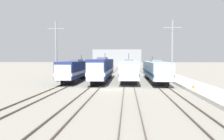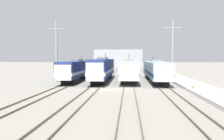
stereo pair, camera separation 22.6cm
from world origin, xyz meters
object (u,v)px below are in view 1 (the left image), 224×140
object	(u,v)px
catenary_tower_right	(172,51)
traffic_cone	(193,86)
locomotive_center_left	(102,69)
locomotive_far_right	(155,70)
catenary_tower_left	(56,51)
locomotive_center_right	(129,70)
locomotive_far_left	(76,70)

from	to	relation	value
catenary_tower_right	traffic_cone	bearing A→B (deg)	-85.32
locomotive_center_left	locomotive_far_right	bearing A→B (deg)	0.64
locomotive_center_left	catenary_tower_left	xyz separation A→B (m)	(-7.88, -2.26, 3.24)
locomotive_far_right	traffic_cone	xyz separation A→B (m)	(3.22, -11.91, -1.34)
locomotive_center_left	locomotive_far_right	world-z (taller)	locomotive_center_left
catenary_tower_left	catenary_tower_right	bearing A→B (deg)	0.00
locomotive_center_right	locomotive_far_right	size ratio (longest dim) A/B	0.98
catenary_tower_left	locomotive_center_left	bearing A→B (deg)	16.00
catenary_tower_left	locomotive_far_right	bearing A→B (deg)	7.69
locomotive_center_left	locomotive_center_right	xyz separation A→B (m)	(4.82, 0.50, -0.19)
locomotive_center_right	catenary_tower_left	world-z (taller)	catenary_tower_left
locomotive_center_left	catenary_tower_left	world-z (taller)	catenary_tower_left
catenary_tower_left	catenary_tower_right	size ratio (longest dim) A/B	1.00
traffic_cone	locomotive_center_right	bearing A→B (deg)	123.18
locomotive_center_left	catenary_tower_left	bearing A→B (deg)	-164.00
locomotive_center_right	traffic_cone	size ratio (longest dim) A/B	36.72
catenary_tower_left	traffic_cone	size ratio (longest dim) A/B	19.84
locomotive_center_left	catenary_tower_left	distance (m)	8.81
locomotive_far_right	locomotive_far_left	bearing A→B (deg)	-178.81
catenary_tower_left	traffic_cone	xyz separation A→B (m)	(20.74, -9.54, -4.80)
locomotive_center_right	catenary_tower_left	size ratio (longest dim) A/B	1.85
locomotive_far_left	locomotive_center_left	bearing A→B (deg)	2.27
catenary_tower_left	locomotive_far_left	bearing A→B (deg)	34.10
locomotive_far_left	locomotive_center_right	xyz separation A→B (m)	(9.65, 0.70, -0.01)
locomotive_center_left	locomotive_far_right	xyz separation A→B (m)	(9.65, 0.11, -0.22)
locomotive_center_left	locomotive_far_left	bearing A→B (deg)	-177.73
traffic_cone	catenary_tower_right	bearing A→B (deg)	94.68
locomotive_far_left	traffic_cone	bearing A→B (deg)	-33.27
locomotive_far_right	catenary_tower_left	world-z (taller)	catenary_tower_left
locomotive_far_left	locomotive_center_right	bearing A→B (deg)	4.12
locomotive_far_left	locomotive_far_right	world-z (taller)	locomotive_far_left
locomotive_center_left	traffic_cone	world-z (taller)	locomotive_center_left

